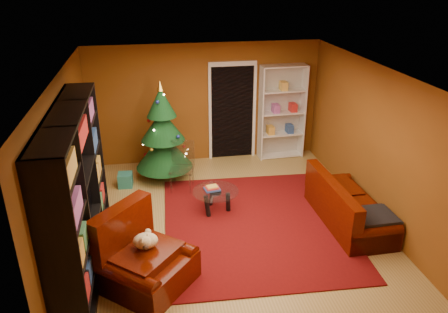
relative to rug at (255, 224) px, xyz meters
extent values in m
cube|color=olive|center=(-0.43, 0.18, -0.04)|extent=(5.00, 5.50, 0.05)
cube|color=silver|center=(-0.43, 0.18, 2.61)|extent=(5.00, 5.50, 0.05)
cube|color=brown|center=(-0.43, 2.95, 1.29)|extent=(5.00, 0.05, 2.60)
cube|color=brown|center=(-2.96, 0.18, 1.29)|extent=(0.05, 5.50, 2.60)
cube|color=brown|center=(2.09, 0.18, 1.29)|extent=(0.05, 5.50, 2.60)
cube|color=#610B0B|center=(0.00, 0.00, 0.00)|extent=(3.20, 3.68, 0.02)
cube|color=#22776F|center=(-2.21, 1.83, 0.13)|extent=(0.29, 0.29, 0.28)
cube|color=maroon|center=(-1.68, 2.77, 0.11)|extent=(0.29, 0.29, 0.24)
camera|label=1|loc=(-1.63, -6.17, 4.04)|focal=35.00mm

